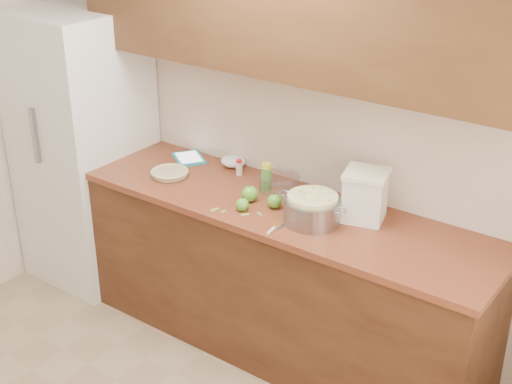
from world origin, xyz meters
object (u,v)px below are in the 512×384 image
Objects in this scene: pie at (170,173)px; tablet at (189,158)px; colander at (312,209)px; flour_canister at (365,195)px.

tablet is at bearing 106.54° from pie.
pie reaches higher than tablet.
pie is at bearing -179.76° from colander.
flour_canister is at bearing 42.77° from colander.
colander is (0.98, 0.00, 0.05)m from pie.
flour_canister is 0.97× the size of tablet.
pie is 0.87× the size of flour_canister.
tablet is (-0.08, 0.26, -0.01)m from pie.
flour_canister is (0.20, 0.19, 0.06)m from colander.
colander reaches higher than pie.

